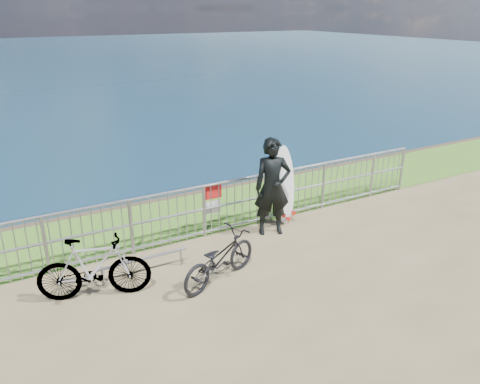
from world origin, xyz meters
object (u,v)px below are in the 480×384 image
bicycle_near (219,258)px  bicycle_far (94,268)px  surfer (272,187)px  surfboard (285,188)px

bicycle_near → bicycle_far: 2.02m
surfer → bicycle_far: (-3.72, -0.62, -0.48)m
surfboard → bicycle_near: (-2.30, -1.49, -0.34)m
surfer → bicycle_near: surfer is taller
surfboard → bicycle_near: bearing=-147.2°
surfer → bicycle_near: bearing=-126.9°
surfboard → bicycle_far: (-4.25, -0.95, -0.25)m
surfboard → bicycle_near: size_ratio=1.02×
bicycle_near → bicycle_far: bicycle_far is taller
surfer → bicycle_far: surfer is taller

